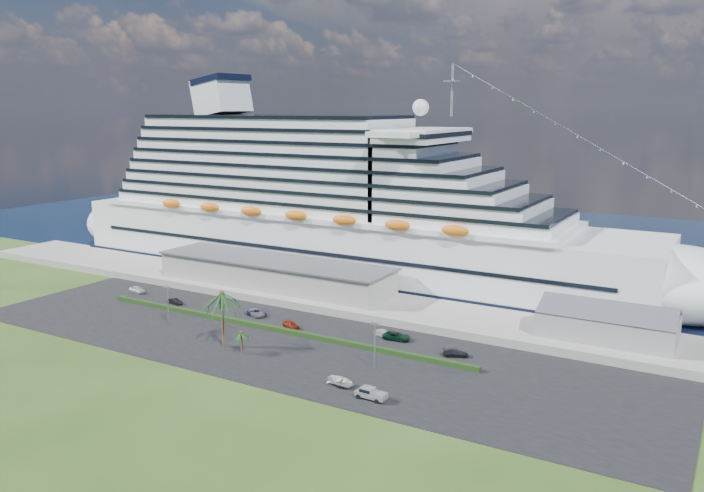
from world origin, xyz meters
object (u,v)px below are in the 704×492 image
Objects in this scene: pickup_truck at (370,393)px; boat_trailer at (341,380)px; cruise_ship at (338,212)px; parked_car_3 at (257,313)px.

pickup_truck reaches higher than boat_trailer.
boat_trailer is (40.21, -65.08, -15.54)m from cruise_ship.
pickup_truck is at bearing -16.16° from boat_trailer.
parked_car_3 is at bearing 146.36° from boat_trailer.
parked_car_3 is at bearing -83.17° from cruise_ship.
cruise_ship reaches higher than pickup_truck.
cruise_ship reaches higher than boat_trailer.
pickup_truck is (46.71, -66.97, -15.59)m from cruise_ship.
parked_car_3 is 42.32m from boat_trailer.
parked_car_3 is 48.81m from pickup_truck.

